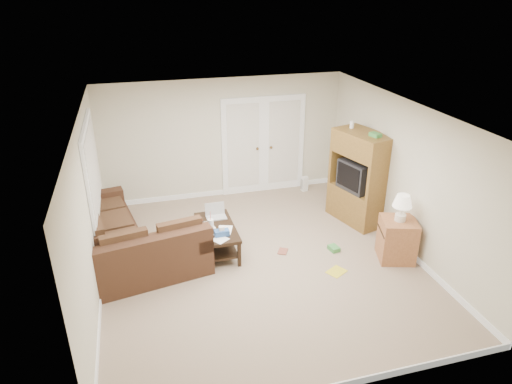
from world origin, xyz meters
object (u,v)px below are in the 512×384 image
object	(u,v)px
side_cabinet	(397,236)
sectional_sofa	(126,241)
tv_armoire	(359,177)
coffee_table	(217,237)

from	to	relation	value
side_cabinet	sectional_sofa	bearing A→B (deg)	-178.19
tv_armoire	side_cabinet	world-z (taller)	tv_armoire
side_cabinet	coffee_table	bearing A→B (deg)	177.26
sectional_sofa	side_cabinet	world-z (taller)	side_cabinet
sectional_sofa	tv_armoire	bearing A→B (deg)	-7.13
tv_armoire	sectional_sofa	bearing A→B (deg)	167.46
coffee_table	tv_armoire	size ratio (longest dim) A/B	0.63
sectional_sofa	coffee_table	xyz separation A→B (m)	(1.48, -0.16, -0.06)
sectional_sofa	side_cabinet	distance (m)	4.45
sectional_sofa	side_cabinet	xyz separation A→B (m)	(4.28, -1.18, 0.09)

